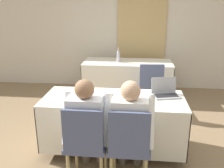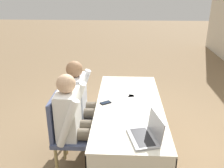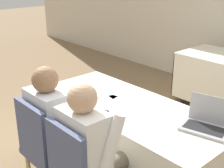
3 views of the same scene
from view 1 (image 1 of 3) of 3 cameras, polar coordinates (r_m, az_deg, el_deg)
name	(u,v)px [view 1 (image 1 of 3)]	position (r m, az deg, el deg)	size (l,w,h in m)	color
ground_plane	(113,149)	(3.51, 0.34, -14.64)	(24.00, 24.00, 0.00)	#846B4C
wall_back	(125,28)	(5.73, 3.07, 12.58)	(12.00, 0.06, 2.70)	beige
curtain_panel	(142,30)	(5.67, 6.79, 12.17)	(1.06, 0.04, 2.65)	tan
conference_table_near	(114,111)	(3.24, 0.35, -6.22)	(1.80, 0.75, 0.75)	silver
conference_table_far	(128,70)	(5.17, 3.58, 3.12)	(1.80, 0.75, 0.75)	silver
laptop	(165,93)	(3.30, 12.13, -1.95)	(0.38, 0.31, 0.23)	#99999E
cell_phone	(109,106)	(2.92, -0.59, -5.01)	(0.13, 0.14, 0.01)	black
paper_beside_laptop	(90,100)	(3.12, -4.96, -3.64)	(0.27, 0.33, 0.00)	white
paper_centre_table	(103,94)	(3.31, -1.96, -2.28)	(0.27, 0.33, 0.00)	white
water_bottle	(118,56)	(5.08, 1.45, 6.51)	(0.07, 0.07, 0.29)	#B7B7C1
chair_near_left	(86,141)	(2.70, -6.02, -12.84)	(0.44, 0.44, 0.93)	tan
chair_near_right	(129,143)	(2.65, 3.95, -13.39)	(0.44, 0.44, 0.93)	tan
chair_far_spare	(150,85)	(4.42, 8.74, -0.32)	(0.47, 0.47, 0.93)	tan
person_checkered_shirt	(87,123)	(2.71, -5.68, -8.82)	(0.50, 0.52, 1.19)	#665B4C
person_white_shirt	(130,125)	(2.66, 4.10, -9.29)	(0.50, 0.52, 1.19)	#665B4C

